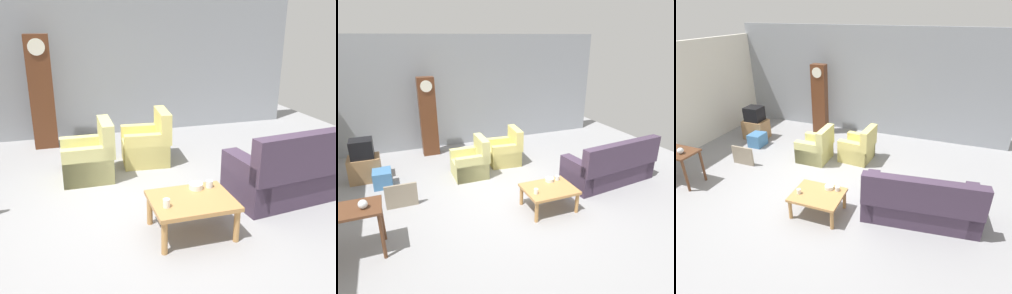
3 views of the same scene
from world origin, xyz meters
The scene contains 10 objects.
ground_plane centered at (0.00, 0.00, 0.00)m, with size 10.40×10.40×0.00m, color gray.
garage_door_wall centered at (0.00, 3.60, 1.60)m, with size 8.40×0.16×3.20m, color gray.
couch_floral centered at (2.19, -0.30, 0.36)m, with size 2.18×1.10×1.04m.
armchair_olive_near centered at (-0.64, 1.20, 0.31)m, with size 0.79×0.76×0.92m.
armchair_olive_far centered at (0.39, 1.60, 0.31)m, with size 0.85×0.83×0.92m.
coffee_table_wood centered at (0.34, -0.78, 0.38)m, with size 0.96×0.76×0.44m.
grandfather_clock centered at (-1.32, 2.97, 1.08)m, with size 0.44×0.30×2.15m.
cup_white_porcelain centered at (0.00, -0.89, 0.49)m, with size 0.08×0.08×0.10m, color white.
cup_blue_rimmed centered at (0.65, -0.55, 0.49)m, with size 0.09×0.09×0.09m, color silver.
bowl_white_stacked centered at (0.48, -0.55, 0.48)m, with size 0.17×0.17×0.07m, color white.
Camera 1 is at (-1.03, -4.39, 2.41)m, focal length 39.77 mm.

